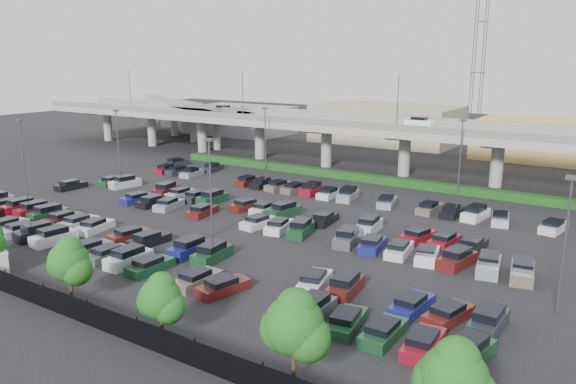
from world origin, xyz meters
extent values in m
plane|color=black|center=(0.00, 0.00, 0.00)|extent=(280.00, 280.00, 0.00)
cube|color=gray|center=(0.00, 32.00, 7.25)|extent=(150.00, 13.00, 1.10)
cube|color=#63635E|center=(0.00, 25.75, 8.30)|extent=(150.00, 0.50, 1.00)
cube|color=#63635E|center=(0.00, 38.25, 8.30)|extent=(150.00, 0.50, 1.00)
cylinder|color=gray|center=(-65.00, 32.00, 3.35)|extent=(1.80, 1.80, 6.70)
cube|color=#63635E|center=(-65.00, 32.00, 6.50)|extent=(2.60, 9.75, 0.50)
cylinder|color=gray|center=(-51.00, 32.00, 3.35)|extent=(1.80, 1.80, 6.70)
cube|color=#63635E|center=(-51.00, 32.00, 6.50)|extent=(2.60, 9.75, 0.50)
cylinder|color=gray|center=(-37.00, 32.00, 3.35)|extent=(1.80, 1.80, 6.70)
cube|color=#63635E|center=(-37.00, 32.00, 6.50)|extent=(2.60, 9.75, 0.50)
cylinder|color=gray|center=(-23.00, 32.00, 3.35)|extent=(1.80, 1.80, 6.70)
cube|color=#63635E|center=(-23.00, 32.00, 6.50)|extent=(2.60, 9.75, 0.50)
cylinder|color=gray|center=(-9.00, 32.00, 3.35)|extent=(1.80, 1.80, 6.70)
cube|color=#63635E|center=(-9.00, 32.00, 6.50)|extent=(2.60, 9.75, 0.50)
cylinder|color=gray|center=(5.00, 32.00, 3.35)|extent=(1.80, 1.80, 6.70)
cube|color=#63635E|center=(5.00, 32.00, 6.50)|extent=(2.60, 9.75, 0.50)
cylinder|color=gray|center=(19.00, 32.00, 3.35)|extent=(1.80, 1.80, 6.70)
cube|color=#63635E|center=(19.00, 32.00, 6.50)|extent=(2.60, 9.75, 0.50)
cube|color=#6B5E54|center=(-34.00, 35.00, 8.21)|extent=(4.40, 1.82, 0.82)
cube|color=black|center=(-34.00, 35.00, 8.84)|extent=(2.30, 1.60, 0.50)
cube|color=white|center=(6.00, 35.00, 8.21)|extent=(4.40, 1.82, 0.82)
cube|color=black|center=(6.00, 35.00, 8.84)|extent=(2.30, 1.60, 0.50)
cylinder|color=#454549|center=(-50.00, 25.90, 11.80)|extent=(0.14, 0.14, 8.00)
cylinder|color=#454549|center=(-22.00, 25.90, 11.80)|extent=(0.14, 0.14, 8.00)
cylinder|color=#454549|center=(6.00, 25.90, 11.80)|extent=(0.14, 0.14, 8.00)
cube|color=gray|center=(-52.00, 43.00, 7.25)|extent=(50.93, 30.13, 1.10)
cube|color=#63635E|center=(-52.00, 43.00, 8.30)|extent=(47.34, 22.43, 1.00)
cylinder|color=gray|center=(-69.22, 51.03, 3.35)|extent=(1.60, 1.60, 6.70)
cylinder|color=gray|center=(-58.34, 45.96, 3.35)|extent=(1.60, 1.60, 6.70)
cylinder|color=gray|center=(-47.47, 40.89, 3.35)|extent=(1.60, 1.60, 6.70)
cylinder|color=gray|center=(-36.59, 35.82, 3.35)|extent=(1.60, 1.60, 6.70)
cube|color=#133810|center=(0.00, 25.00, 0.55)|extent=(66.00, 1.60, 1.10)
cube|color=black|center=(0.00, -28.00, 0.90)|extent=(70.00, 0.06, 1.80)
cylinder|color=black|center=(-4.00, -28.00, 1.00)|extent=(0.10, 0.10, 2.00)
cylinder|color=black|center=(1.00, -28.00, 1.00)|extent=(0.10, 0.10, 2.00)
cylinder|color=black|center=(6.00, -28.00, 1.00)|extent=(0.10, 0.10, 2.00)
cylinder|color=black|center=(11.00, -28.00, 1.00)|extent=(0.10, 0.10, 2.00)
cylinder|color=black|center=(16.00, -28.00, 1.00)|extent=(0.10, 0.10, 2.00)
cylinder|color=black|center=(21.00, -28.00, 1.00)|extent=(0.10, 0.10, 2.00)
cylinder|color=#332316|center=(2.00, -26.39, 0.99)|extent=(0.26, 0.26, 1.97)
sphere|color=#124512|center=(2.00, -26.39, 3.39)|extent=(3.07, 3.07, 3.07)
sphere|color=#124512|center=(2.71, -26.29, 2.85)|extent=(2.41, 2.41, 2.41)
sphere|color=#124512|center=(1.40, -26.47, 3.07)|extent=(2.41, 2.41, 2.41)
sphere|color=#124512|center=(2.04, -26.27, 4.27)|extent=(2.08, 2.08, 2.08)
cylinder|color=#332316|center=(12.00, -26.82, 0.90)|extent=(0.26, 0.26, 1.80)
sphere|color=#124512|center=(12.00, -26.82, 3.09)|extent=(2.79, 2.79, 2.79)
sphere|color=#124512|center=(12.65, -26.72, 2.59)|extent=(2.19, 2.19, 2.19)
sphere|color=#124512|center=(11.45, -26.90, 2.79)|extent=(2.19, 2.19, 2.19)
sphere|color=#124512|center=(12.04, -26.70, 3.89)|extent=(1.89, 1.89, 1.89)
cylinder|color=#332316|center=(22.00, -26.38, 1.10)|extent=(0.26, 0.26, 2.21)
sphere|color=#124512|center=(22.00, -26.38, 3.80)|extent=(3.43, 3.43, 3.43)
sphere|color=#124512|center=(22.80, -26.28, 3.19)|extent=(2.70, 2.70, 2.70)
sphere|color=#124512|center=(21.33, -26.46, 3.43)|extent=(2.70, 2.70, 2.70)
sphere|color=#124512|center=(22.04, -26.26, 4.78)|extent=(2.33, 2.33, 2.33)
sphere|color=#124512|center=(31.00, -26.67, 3.68)|extent=(3.32, 3.32, 3.32)
sphere|color=#124512|center=(30.35, -26.75, 3.32)|extent=(2.61, 2.61, 2.61)
sphere|color=#124512|center=(31.04, -26.55, 4.63)|extent=(2.25, 2.25, 2.25)
cube|color=#8A939F|center=(-20.00, -18.50, 0.41)|extent=(1.98, 4.46, 0.82)
cube|color=black|center=(-20.00, -18.70, 1.04)|extent=(1.69, 2.36, 0.50)
cube|color=silver|center=(-17.25, -18.50, 0.41)|extent=(2.20, 4.54, 0.82)
cube|color=black|center=(-17.25, -18.70, 1.04)|extent=(1.80, 2.43, 0.50)
cube|color=black|center=(-14.50, -18.50, 0.53)|extent=(2.25, 4.56, 1.05)
cube|color=black|center=(-14.50, -18.50, 1.34)|extent=(1.85, 2.75, 0.65)
cube|color=silver|center=(-11.75, -18.50, 0.53)|extent=(2.32, 4.58, 1.05)
cube|color=black|center=(-11.75, -18.50, 1.34)|extent=(1.89, 2.77, 0.65)
cube|color=#4B4C51|center=(-6.25, -18.50, 0.41)|extent=(2.15, 4.53, 0.82)
cube|color=black|center=(-6.25, -18.70, 1.04)|extent=(1.77, 2.42, 0.50)
cube|color=#4B4C51|center=(-3.50, -18.50, 0.41)|extent=(1.83, 4.41, 0.82)
cube|color=black|center=(-3.50, -18.70, 1.04)|extent=(1.61, 2.30, 0.50)
cube|color=silver|center=(-0.75, -18.50, 0.53)|extent=(1.83, 4.40, 1.05)
cube|color=black|center=(-0.75, -18.50, 1.34)|extent=(1.61, 2.60, 0.65)
cube|color=#174223|center=(2.00, -18.50, 0.41)|extent=(1.90, 4.43, 0.82)
cube|color=black|center=(2.00, -18.70, 1.04)|extent=(1.64, 2.33, 0.50)
cube|color=#6B5E54|center=(7.50, -18.50, 0.41)|extent=(1.98, 4.46, 0.82)
cube|color=black|center=(7.50, -18.70, 1.04)|extent=(1.68, 2.36, 0.50)
cube|color=#551916|center=(10.25, -18.50, 0.41)|extent=(2.77, 4.70, 0.82)
cube|color=black|center=(10.25, -18.69, 1.04)|extent=(2.08, 2.60, 0.50)
cube|color=#4B4C51|center=(18.50, -18.50, 0.53)|extent=(1.93, 4.44, 1.05)
cube|color=black|center=(18.50, -18.50, 1.34)|extent=(1.67, 2.64, 0.65)
cube|color=#174223|center=(21.25, -18.50, 0.41)|extent=(2.48, 4.63, 0.82)
cube|color=black|center=(21.25, -18.70, 1.04)|extent=(1.94, 2.52, 0.50)
cube|color=#174223|center=(24.00, -18.50, 0.41)|extent=(1.83, 4.41, 0.82)
cube|color=black|center=(24.00, -18.70, 1.04)|extent=(1.61, 2.30, 0.50)
cube|color=maroon|center=(26.75, -18.50, 0.41)|extent=(2.07, 4.50, 0.82)
cube|color=black|center=(26.75, -18.70, 1.04)|extent=(1.73, 2.39, 0.50)
cube|color=#174223|center=(29.50, -18.50, 0.53)|extent=(2.61, 4.66, 1.05)
cube|color=black|center=(29.50, -18.50, 1.34)|extent=(2.06, 2.85, 0.65)
cube|color=#174223|center=(-28.25, -13.50, 0.41)|extent=(2.56, 4.65, 0.82)
cube|color=black|center=(-28.25, -13.70, 1.04)|extent=(1.98, 2.54, 0.50)
cube|color=maroon|center=(-25.50, -13.50, 0.53)|extent=(2.14, 4.52, 1.05)
cube|color=black|center=(-25.50, -13.50, 1.34)|extent=(1.79, 2.71, 0.65)
cube|color=maroon|center=(-22.75, -13.50, 0.53)|extent=(2.06, 4.49, 1.05)
cube|color=black|center=(-22.75, -13.50, 1.34)|extent=(1.74, 2.68, 0.65)
cube|color=#174223|center=(-20.00, -13.50, 0.53)|extent=(2.24, 4.56, 1.05)
cube|color=black|center=(-20.00, -13.50, 1.34)|extent=(1.85, 2.74, 0.65)
cube|color=#551916|center=(-17.25, -13.50, 0.41)|extent=(2.16, 4.53, 0.82)
cube|color=black|center=(-17.25, -13.70, 1.04)|extent=(1.78, 2.42, 0.50)
cube|color=silver|center=(-14.50, -13.50, 0.41)|extent=(1.84, 4.41, 0.82)
cube|color=black|center=(-14.50, -13.70, 1.04)|extent=(1.61, 2.31, 0.50)
cube|color=white|center=(-11.75, -13.50, 0.41)|extent=(2.62, 4.67, 0.82)
cube|color=black|center=(-11.75, -13.70, 1.04)|extent=(2.01, 2.56, 0.50)
cube|color=#551916|center=(-6.25, -13.50, 0.41)|extent=(2.50, 4.63, 0.82)
cube|color=black|center=(-6.25, -13.70, 1.04)|extent=(1.95, 2.53, 0.50)
cube|color=black|center=(-3.50, -13.50, 0.41)|extent=(2.08, 4.50, 0.82)
cube|color=black|center=(-3.50, -13.70, 1.04)|extent=(1.74, 2.39, 0.50)
cube|color=navy|center=(2.00, -13.50, 0.53)|extent=(1.82, 4.40, 1.05)
cube|color=black|center=(2.00, -13.50, 1.34)|extent=(1.60, 2.60, 0.65)
cube|color=#174223|center=(4.75, -13.50, 0.53)|extent=(2.29, 4.57, 1.05)
cube|color=black|center=(4.75, -13.50, 1.34)|extent=(1.88, 2.76, 0.65)
cube|color=silver|center=(15.75, -13.50, 0.41)|extent=(2.78, 4.70, 0.82)
cube|color=black|center=(15.75, -13.69, 1.04)|extent=(2.08, 2.61, 0.50)
cube|color=#551916|center=(18.50, -13.50, 0.53)|extent=(2.34, 4.59, 1.05)
cube|color=black|center=(18.50, -13.50, 1.34)|extent=(1.91, 2.78, 0.65)
cube|color=navy|center=(24.00, -13.50, 0.41)|extent=(2.17, 4.53, 0.82)
cube|color=black|center=(24.00, -13.70, 1.04)|extent=(1.78, 2.42, 0.50)
cube|color=#551916|center=(26.75, -13.50, 0.41)|extent=(2.76, 4.70, 0.82)
cube|color=black|center=(26.75, -13.69, 1.04)|extent=(2.08, 2.60, 0.50)
cube|color=#252B30|center=(29.50, -13.50, 0.53)|extent=(1.90, 4.43, 1.05)
cube|color=black|center=(29.50, -13.50, 1.34)|extent=(1.65, 2.63, 0.65)
cube|color=black|center=(-31.00, -2.50, 0.41)|extent=(2.00, 4.47, 0.82)
cube|color=black|center=(-31.00, -2.70, 1.04)|extent=(1.69, 2.36, 0.50)
cube|color=navy|center=(-17.25, -2.50, 0.41)|extent=(2.47, 4.62, 0.82)
cube|color=black|center=(-17.25, -2.70, 1.04)|extent=(1.93, 2.52, 0.50)
cube|color=black|center=(-14.50, -2.50, 0.41)|extent=(1.89, 4.43, 0.82)
cube|color=black|center=(-14.50, -2.70, 1.04)|extent=(1.64, 2.33, 0.50)
cube|color=#8A939F|center=(-11.75, -2.50, 0.41)|extent=(2.63, 4.67, 0.82)
cube|color=black|center=(-11.75, -2.70, 1.04)|extent=(2.01, 2.57, 0.50)
cube|color=#551916|center=(-6.25, -2.50, 0.41)|extent=(2.36, 4.59, 0.82)
cube|color=black|center=(-6.25, -2.70, 1.04)|extent=(1.88, 2.48, 0.50)
cube|color=silver|center=(2.00, -2.50, 0.41)|extent=(2.22, 4.55, 0.82)
cube|color=black|center=(2.00, -2.70, 1.04)|extent=(1.81, 2.44, 0.50)
cube|color=white|center=(4.75, -2.50, 0.41)|extent=(2.67, 4.68, 0.82)
cube|color=black|center=(4.75, -2.70, 1.04)|extent=(2.03, 2.58, 0.50)
cube|color=#174223|center=(7.50, -2.50, 0.53)|extent=(2.79, 4.70, 1.05)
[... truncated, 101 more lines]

